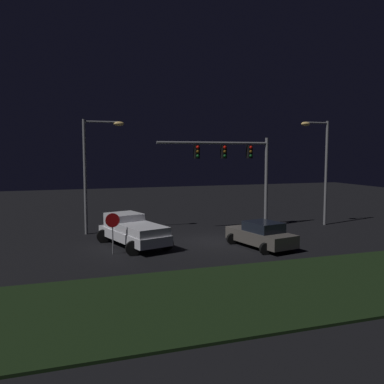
# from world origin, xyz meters

# --- Properties ---
(ground_plane) EXTENTS (80.00, 80.00, 0.00)m
(ground_plane) POSITION_xyz_m (0.00, 0.00, 0.00)
(ground_plane) COLOR black
(grass_median) EXTENTS (27.35, 7.24, 0.10)m
(grass_median) POSITION_xyz_m (0.00, -9.54, 0.05)
(grass_median) COLOR black
(grass_median) RESTS_ON ground_plane
(pickup_truck) EXTENTS (3.88, 5.75, 1.80)m
(pickup_truck) POSITION_xyz_m (-4.93, 0.08, 1.00)
(pickup_truck) COLOR silver
(pickup_truck) RESTS_ON ground_plane
(car_sedan) EXTENTS (3.06, 4.68, 1.51)m
(car_sedan) POSITION_xyz_m (2.02, -2.67, 0.74)
(car_sedan) COLOR #514C47
(car_sedan) RESTS_ON ground_plane
(traffic_signal_gantry) EXTENTS (8.32, 0.56, 6.50)m
(traffic_signal_gantry) POSITION_xyz_m (3.14, 3.28, 4.90)
(traffic_signal_gantry) COLOR slate
(traffic_signal_gantry) RESTS_ON ground_plane
(street_lamp_left) EXTENTS (2.74, 0.44, 7.61)m
(street_lamp_left) POSITION_xyz_m (-6.61, 4.55, 4.85)
(street_lamp_left) COLOR slate
(street_lamp_left) RESTS_ON ground_plane
(street_lamp_right) EXTENTS (2.35, 0.44, 7.76)m
(street_lamp_right) POSITION_xyz_m (9.72, 2.54, 4.89)
(street_lamp_right) COLOR slate
(street_lamp_right) RESTS_ON ground_plane
(stop_sign) EXTENTS (0.76, 0.08, 2.23)m
(stop_sign) POSITION_xyz_m (-6.28, -1.61, 1.56)
(stop_sign) COLOR slate
(stop_sign) RESTS_ON ground_plane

